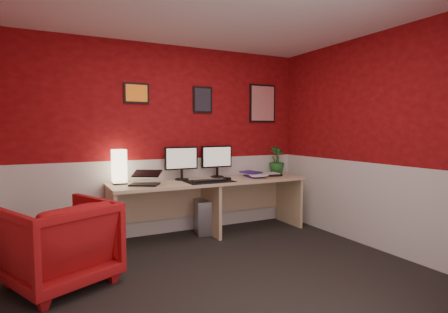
# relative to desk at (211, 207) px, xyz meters

# --- Properties ---
(ground) EXTENTS (4.00, 3.50, 0.01)m
(ground) POSITION_rel_desk_xyz_m (-0.50, -1.41, -0.36)
(ground) COLOR black
(ground) RESTS_ON ground
(ceiling) EXTENTS (4.00, 3.50, 0.01)m
(ceiling) POSITION_rel_desk_xyz_m (-0.50, -1.41, 2.13)
(ceiling) COLOR white
(ceiling) RESTS_ON ground
(wall_back) EXTENTS (4.00, 0.01, 2.50)m
(wall_back) POSITION_rel_desk_xyz_m (-0.50, 0.34, 0.89)
(wall_back) COLOR maroon
(wall_back) RESTS_ON ground
(wall_front) EXTENTS (4.00, 0.01, 2.50)m
(wall_front) POSITION_rel_desk_xyz_m (-0.50, -3.16, 0.89)
(wall_front) COLOR maroon
(wall_front) RESTS_ON ground
(wall_right) EXTENTS (0.01, 3.50, 2.50)m
(wall_right) POSITION_rel_desk_xyz_m (1.50, -1.41, 0.89)
(wall_right) COLOR maroon
(wall_right) RESTS_ON ground
(wainscot_back) EXTENTS (4.00, 0.01, 1.00)m
(wainscot_back) POSITION_rel_desk_xyz_m (-0.50, 0.34, 0.14)
(wainscot_back) COLOR silver
(wainscot_back) RESTS_ON ground
(wainscot_right) EXTENTS (0.01, 3.50, 1.00)m
(wainscot_right) POSITION_rel_desk_xyz_m (1.49, -1.41, 0.14)
(wainscot_right) COLOR silver
(wainscot_right) RESTS_ON ground
(desk) EXTENTS (2.60, 0.65, 0.73)m
(desk) POSITION_rel_desk_xyz_m (0.00, 0.00, 0.00)
(desk) COLOR #D3B887
(desk) RESTS_ON ground
(shoji_lamp) EXTENTS (0.16, 0.16, 0.40)m
(shoji_lamp) POSITION_rel_desk_xyz_m (-1.14, 0.18, 0.56)
(shoji_lamp) COLOR #FFE5B2
(shoji_lamp) RESTS_ON desk
(laptop) EXTENTS (0.40, 0.37, 0.22)m
(laptop) POSITION_rel_desk_xyz_m (-0.89, -0.05, 0.47)
(laptop) COLOR black
(laptop) RESTS_ON desk
(monitor_left) EXTENTS (0.45, 0.06, 0.58)m
(monitor_left) POSITION_rel_desk_xyz_m (-0.33, 0.19, 0.66)
(monitor_left) COLOR black
(monitor_left) RESTS_ON desk
(monitor_right) EXTENTS (0.45, 0.06, 0.58)m
(monitor_right) POSITION_rel_desk_xyz_m (0.20, 0.22, 0.66)
(monitor_right) COLOR black
(monitor_right) RESTS_ON desk
(desk_mat) EXTENTS (0.60, 0.38, 0.01)m
(desk_mat) POSITION_rel_desk_xyz_m (-0.08, -0.12, 0.37)
(desk_mat) COLOR black
(desk_mat) RESTS_ON desk
(keyboard) EXTENTS (0.42, 0.15, 0.02)m
(keyboard) POSITION_rel_desk_xyz_m (-0.07, -0.11, 0.38)
(keyboard) COLOR black
(keyboard) RESTS_ON desk_mat
(mouse) EXTENTS (0.08, 0.11, 0.03)m
(mouse) POSITION_rel_desk_xyz_m (0.19, -0.10, 0.39)
(mouse) COLOR black
(mouse) RESTS_ON desk_mat
(book_bottom) EXTENTS (0.21, 0.27, 0.02)m
(book_bottom) POSITION_rel_desk_xyz_m (0.56, -0.01, 0.38)
(book_bottom) COLOR navy
(book_bottom) RESTS_ON desk
(book_middle) EXTENTS (0.33, 0.38, 0.02)m
(book_middle) POSITION_rel_desk_xyz_m (0.55, -0.04, 0.41)
(book_middle) COLOR silver
(book_middle) RESTS_ON book_bottom
(book_top) EXTENTS (0.25, 0.31, 0.03)m
(book_top) POSITION_rel_desk_xyz_m (0.54, 0.02, 0.43)
(book_top) COLOR navy
(book_top) RESTS_ON book_middle
(zen_tray) EXTENTS (0.37, 0.28, 0.03)m
(zen_tray) POSITION_rel_desk_xyz_m (0.90, 0.02, 0.38)
(zen_tray) COLOR black
(zen_tray) RESTS_ON desk
(potted_plant) EXTENTS (0.26, 0.26, 0.41)m
(potted_plant) POSITION_rel_desk_xyz_m (1.18, 0.19, 0.57)
(potted_plant) COLOR #19591E
(potted_plant) RESTS_ON desk
(pc_tower) EXTENTS (0.29, 0.48, 0.45)m
(pc_tower) POSITION_rel_desk_xyz_m (-0.05, 0.16, -0.14)
(pc_tower) COLOR #99999E
(pc_tower) RESTS_ON ground
(armchair) EXTENTS (1.09, 1.11, 0.76)m
(armchair) POSITION_rel_desk_xyz_m (-1.85, -0.81, 0.02)
(armchair) COLOR #A81214
(armchair) RESTS_ON ground
(art_left) EXTENTS (0.32, 0.02, 0.26)m
(art_left) POSITION_rel_desk_xyz_m (-0.88, 0.33, 1.49)
(art_left) COLOR orange
(art_left) RESTS_ON wall_back
(art_center) EXTENTS (0.28, 0.02, 0.36)m
(art_center) POSITION_rel_desk_xyz_m (0.03, 0.33, 1.44)
(art_center) COLOR black
(art_center) RESTS_ON wall_back
(art_right) EXTENTS (0.44, 0.02, 0.56)m
(art_right) POSITION_rel_desk_xyz_m (1.01, 0.33, 1.42)
(art_right) COLOR red
(art_right) RESTS_ON wall_back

